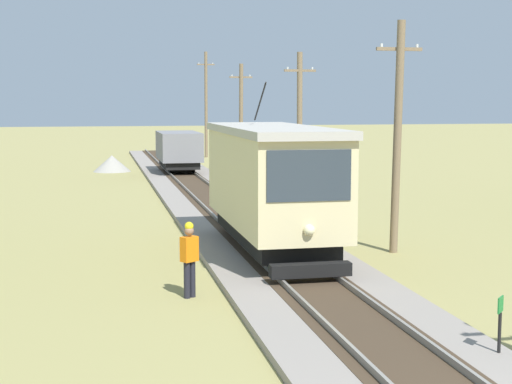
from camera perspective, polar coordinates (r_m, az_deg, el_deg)
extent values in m
cube|color=beige|center=(22.48, 1.16, 1.00)|extent=(2.50, 8.00, 2.60)
cube|color=#B2ADA3|center=(22.38, 1.17, 4.60)|extent=(2.60, 8.32, 0.22)
cube|color=black|center=(22.69, 1.15, -2.97)|extent=(2.10, 7.04, 0.44)
cube|color=#2D3842|center=(18.56, 3.95, 1.21)|extent=(2.10, 0.03, 1.25)
cube|color=#2D3842|center=(22.76, 4.26, 1.98)|extent=(0.02, 6.72, 1.04)
sphere|color=#F4EAB2|center=(18.69, 3.95, -2.82)|extent=(0.28, 0.28, 0.28)
cylinder|color=black|center=(23.93, 0.31, 6.68)|extent=(0.05, 1.67, 1.19)
cube|color=black|center=(18.74, 4.04, -5.76)|extent=(2.00, 0.36, 0.32)
cylinder|color=black|center=(20.55, 2.55, -4.00)|extent=(1.54, 0.80, 0.80)
cylinder|color=black|center=(24.85, -0.01, -2.11)|extent=(1.54, 0.80, 0.80)
cube|color=slate|center=(47.51, -5.73, 3.40)|extent=(2.40, 5.20, 1.70)
cube|color=black|center=(47.59, -5.71, 2.10)|extent=(2.02, 4.78, 0.38)
cylinder|color=black|center=(46.04, -5.51, 1.95)|extent=(1.54, 0.76, 0.76)
cylinder|color=black|center=(49.14, -5.91, 2.25)|extent=(1.54, 0.76, 0.76)
cylinder|color=#7A664C|center=(23.21, 10.39, 3.89)|extent=(0.24, 0.50, 6.88)
cube|color=#7A664C|center=(23.23, 10.53, 10.33)|extent=(1.40, 0.10, 0.10)
cylinder|color=silver|center=(23.04, 9.25, 10.64)|extent=(0.08, 0.08, 0.10)
cylinder|color=silver|center=(23.45, 11.80, 10.51)|extent=(0.08, 0.08, 0.10)
cylinder|color=#7A664C|center=(33.77, 3.24, 4.66)|extent=(0.24, 0.35, 6.63)
cube|color=#7A664C|center=(33.77, 3.27, 8.94)|extent=(1.40, 0.10, 0.10)
cylinder|color=silver|center=(33.64, 2.35, 9.12)|extent=(0.08, 0.08, 0.10)
cylinder|color=silver|center=(33.92, 4.18, 9.09)|extent=(0.08, 0.08, 0.10)
cylinder|color=#7A664C|center=(47.19, -1.12, 5.35)|extent=(0.24, 0.49, 6.76)
cube|color=#7A664C|center=(47.20, -1.12, 8.47)|extent=(1.40, 0.10, 0.10)
cylinder|color=silver|center=(47.10, -1.79, 8.59)|extent=(0.08, 0.08, 0.10)
cylinder|color=silver|center=(47.30, -0.46, 8.59)|extent=(0.08, 0.08, 0.10)
cylinder|color=#7A664C|center=(61.98, -3.71, 6.43)|extent=(0.24, 0.38, 8.37)
cube|color=#7A664C|center=(62.04, -3.73, 9.37)|extent=(1.40, 0.10, 0.10)
cylinder|color=silver|center=(61.97, -4.24, 9.46)|extent=(0.08, 0.08, 0.10)
cylinder|color=silver|center=(62.13, -3.22, 9.46)|extent=(0.08, 0.08, 0.10)
cylinder|color=black|center=(14.35, 17.52, -10.21)|extent=(0.06, 0.06, 0.90)
cube|color=#1E7A33|center=(14.19, 17.60, -7.93)|extent=(0.21, 0.21, 0.28)
cone|color=#9E998E|center=(50.47, -10.58, 2.09)|extent=(2.41, 2.41, 1.05)
cylinder|color=black|center=(18.15, -4.73, -6.41)|extent=(0.15, 0.15, 0.86)
cylinder|color=black|center=(18.05, -5.12, -6.49)|extent=(0.15, 0.15, 0.86)
cube|color=orange|center=(17.95, -4.94, -4.21)|extent=(0.45, 0.41, 0.58)
sphere|color=#936B51|center=(17.87, -4.96, -2.86)|extent=(0.22, 0.22, 0.22)
sphere|color=yellow|center=(17.86, -4.96, -2.54)|extent=(0.21, 0.21, 0.21)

